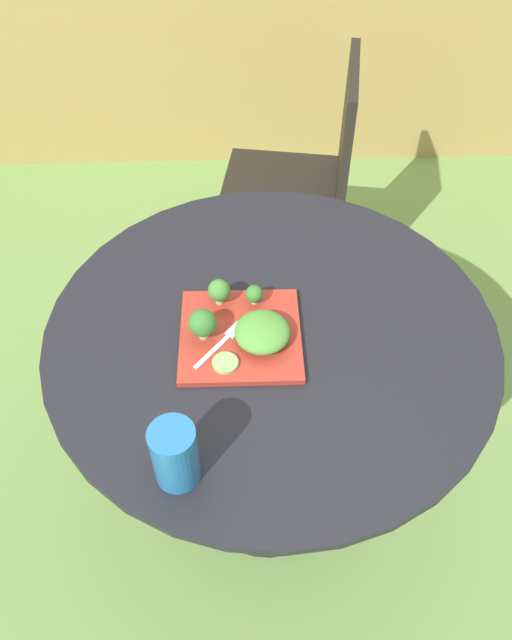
% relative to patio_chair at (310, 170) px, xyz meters
% --- Properties ---
extents(ground_plane, '(12.00, 12.00, 0.00)m').
position_rel_patio_chair_xyz_m(ground_plane, '(-0.18, -0.93, -0.53)').
color(ground_plane, '#70994C').
extents(bamboo_fence, '(8.00, 0.08, 1.34)m').
position_rel_patio_chair_xyz_m(bamboo_fence, '(-0.18, 0.90, 0.14)').
color(bamboo_fence, '#A8894C').
rests_on(bamboo_fence, ground_plane).
extents(patio_table, '(1.00, 1.00, 0.75)m').
position_rel_patio_chair_xyz_m(patio_table, '(-0.18, -0.93, -0.01)').
color(patio_table, black).
rests_on(patio_table, ground_plane).
extents(patio_chair, '(0.50, 0.50, 0.90)m').
position_rel_patio_chair_xyz_m(patio_chair, '(0.00, 0.00, 0.00)').
color(patio_chair, black).
rests_on(patio_chair, ground_plane).
extents(salad_plate, '(0.26, 0.26, 0.01)m').
position_rel_patio_chair_xyz_m(salad_plate, '(-0.25, -0.95, 0.24)').
color(salad_plate, '#AD3323').
rests_on(salad_plate, patio_table).
extents(drinking_glass, '(0.08, 0.08, 0.14)m').
position_rel_patio_chair_xyz_m(drinking_glass, '(-0.37, -1.27, 0.29)').
color(drinking_glass, '#236BA8').
rests_on(drinking_glass, patio_table).
extents(fork, '(0.11, 0.13, 0.00)m').
position_rel_patio_chair_xyz_m(fork, '(-0.29, -0.98, 0.24)').
color(fork, silver).
rests_on(fork, salad_plate).
extents(lettuce_mound, '(0.12, 0.12, 0.05)m').
position_rel_patio_chair_xyz_m(lettuce_mound, '(-0.20, -0.97, 0.27)').
color(lettuce_mound, '#519338').
rests_on(lettuce_mound, salad_plate).
extents(broccoli_floret_0, '(0.06, 0.06, 0.07)m').
position_rel_patio_chair_xyz_m(broccoli_floret_0, '(-0.33, -0.96, 0.28)').
color(broccoli_floret_0, '#99B770').
rests_on(broccoli_floret_0, salad_plate).
extents(broccoli_floret_1, '(0.04, 0.04, 0.05)m').
position_rel_patio_chair_xyz_m(broccoli_floret_1, '(-0.22, -0.86, 0.27)').
color(broccoli_floret_1, '#99B770').
rests_on(broccoli_floret_1, salad_plate).
extents(broccoli_floret_2, '(0.05, 0.05, 0.06)m').
position_rel_patio_chair_xyz_m(broccoli_floret_2, '(-0.30, -0.86, 0.28)').
color(broccoli_floret_2, '#99B770').
rests_on(broccoli_floret_2, salad_plate).
extents(cucumber_slice_0, '(0.05, 0.05, 0.01)m').
position_rel_patio_chair_xyz_m(cucumber_slice_0, '(-0.28, -1.04, 0.25)').
color(cucumber_slice_0, '#8EB766').
rests_on(cucumber_slice_0, salad_plate).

